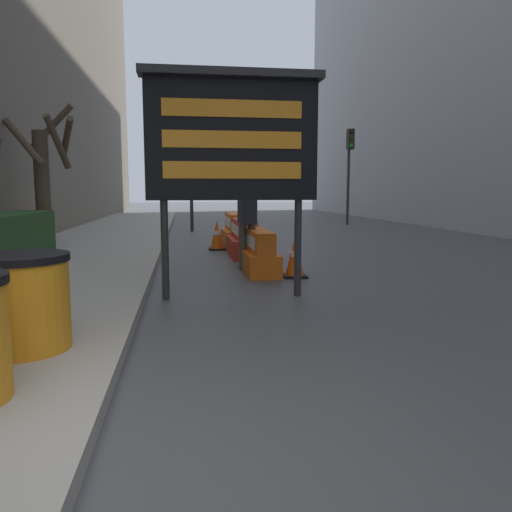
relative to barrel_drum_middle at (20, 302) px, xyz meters
name	(u,v)px	position (x,y,z in m)	size (l,w,h in m)	color
ground_plane	(79,492)	(0.83, -1.93, -0.54)	(120.00, 120.00, 0.00)	#474749
bare_tree	(41,170)	(-1.89, 7.92, 1.37)	(1.87, 1.99, 3.37)	#4C3D2D
barrel_drum_middle	(20,302)	(0.00, 0.00, 0.00)	(0.82, 0.82, 0.80)	orange
message_board	(232,138)	(2.00, 2.38, 1.60)	(2.38, 0.36, 2.99)	#28282B
jersey_barrier_orange_far	(259,254)	(2.67, 4.43, -0.20)	(0.54, 1.67, 0.76)	orange
jersey_barrier_red_striped	(244,240)	(2.67, 6.70, -0.18)	(0.64, 1.77, 0.81)	red
jersey_barrier_orange_near	(235,232)	(2.67, 8.68, -0.16)	(0.61, 1.77, 0.86)	orange
traffic_cone_near	(217,235)	(2.15, 7.97, -0.18)	(0.41, 0.41, 0.73)	black
traffic_cone_mid	(295,258)	(3.19, 3.84, -0.20)	(0.39, 0.39, 0.69)	black
traffic_light_near_curb	(191,161)	(1.63, 13.56, 1.95)	(0.28, 0.44, 3.42)	#2D2D30
traffic_light_far_side	(350,156)	(8.29, 16.25, 2.36)	(0.28, 0.45, 4.00)	#2D2D30
pedestrian_worker	(247,212)	(2.50, 4.75, 0.52)	(0.31, 0.49, 1.79)	#514C42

